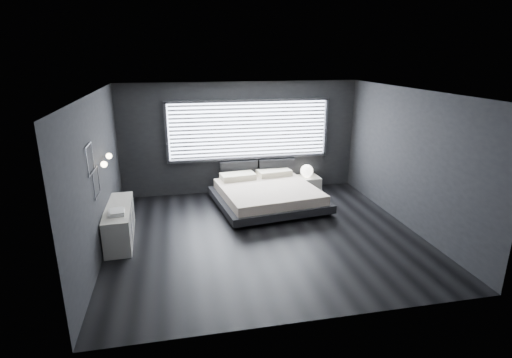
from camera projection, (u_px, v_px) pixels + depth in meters
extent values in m
plane|color=black|center=(265.00, 235.00, 7.96)|extent=(6.00, 6.00, 0.00)
plane|color=silver|center=(266.00, 92.00, 7.11)|extent=(6.00, 6.00, 0.00)
cube|color=black|center=(241.00, 138.00, 10.10)|extent=(6.00, 0.04, 2.80)
cube|color=black|center=(314.00, 226.00, 4.97)|extent=(6.00, 0.04, 2.80)
cube|color=black|center=(98.00, 176.00, 6.96)|extent=(0.04, 5.50, 2.80)
cube|color=black|center=(409.00, 159.00, 8.11)|extent=(0.04, 5.50, 2.80)
cube|color=white|center=(249.00, 130.00, 10.06)|extent=(4.00, 0.02, 1.38)
cube|color=#47474C|center=(166.00, 133.00, 9.64)|extent=(0.06, 0.08, 1.48)
cube|color=#47474C|center=(326.00, 127.00, 10.42)|extent=(0.06, 0.08, 1.48)
cube|color=#47474C|center=(249.00, 101.00, 9.81)|extent=(4.14, 0.08, 0.06)
cube|color=#47474C|center=(249.00, 158.00, 10.25)|extent=(4.14, 0.08, 0.06)
cube|color=silver|center=(249.00, 130.00, 10.00)|extent=(3.94, 0.03, 1.32)
cube|color=black|center=(239.00, 171.00, 10.23)|extent=(0.96, 0.16, 0.52)
cube|color=black|center=(277.00, 169.00, 10.43)|extent=(0.96, 0.16, 0.52)
cylinder|color=silver|center=(100.00, 165.00, 6.95)|extent=(0.10, 0.02, 0.02)
sphere|color=#FFE5B7|center=(104.00, 164.00, 6.97)|extent=(0.11, 0.11, 0.11)
cylinder|color=silver|center=(105.00, 156.00, 7.51)|extent=(0.10, 0.02, 0.02)
sphere|color=#FFE5B7|center=(109.00, 156.00, 7.53)|extent=(0.11, 0.11, 0.11)
cube|color=#47474C|center=(88.00, 145.00, 6.24)|extent=(0.01, 0.46, 0.02)
cube|color=#47474C|center=(92.00, 173.00, 6.38)|extent=(0.01, 0.46, 0.02)
cube|color=#47474C|center=(93.00, 156.00, 6.53)|extent=(0.01, 0.02, 0.46)
cube|color=#47474C|center=(87.00, 163.00, 6.10)|extent=(0.01, 0.02, 0.46)
cube|color=#47474C|center=(95.00, 170.00, 6.62)|extent=(0.01, 0.46, 0.02)
cube|color=#47474C|center=(98.00, 196.00, 6.76)|extent=(0.01, 0.46, 0.02)
cube|color=#47474C|center=(99.00, 179.00, 6.90)|extent=(0.01, 0.02, 0.46)
cube|color=#47474C|center=(94.00, 187.00, 6.47)|extent=(0.01, 0.02, 0.46)
cube|color=black|center=(238.00, 225.00, 8.29)|extent=(0.15, 0.15, 0.09)
cube|color=black|center=(325.00, 213.00, 8.94)|extent=(0.15, 0.15, 0.09)
cube|color=black|center=(217.00, 197.00, 9.93)|extent=(0.15, 0.15, 0.09)
cube|color=black|center=(291.00, 188.00, 10.58)|extent=(0.15, 0.15, 0.09)
cube|color=black|center=(268.00, 199.00, 9.40)|extent=(2.65, 2.55, 0.17)
cube|color=beige|center=(268.00, 191.00, 9.34)|extent=(2.37, 2.37, 0.21)
cube|color=#EFE8C7|center=(238.00, 176.00, 9.88)|extent=(0.89, 0.56, 0.14)
cube|color=#EFE8C7|center=(274.00, 173.00, 10.19)|extent=(0.89, 0.56, 0.14)
cube|color=silver|center=(307.00, 184.00, 10.46)|extent=(0.66, 0.56, 0.37)
sphere|color=white|center=(307.00, 171.00, 10.35)|extent=(0.33, 0.33, 0.33)
cube|color=silver|center=(120.00, 223.00, 7.67)|extent=(0.54, 1.71, 0.67)
cube|color=#47474C|center=(133.00, 222.00, 7.73)|extent=(0.08, 1.67, 0.65)
cube|color=silver|center=(116.00, 213.00, 7.22)|extent=(0.32, 0.40, 0.04)
cube|color=silver|center=(117.00, 211.00, 7.19)|extent=(0.30, 0.37, 0.03)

